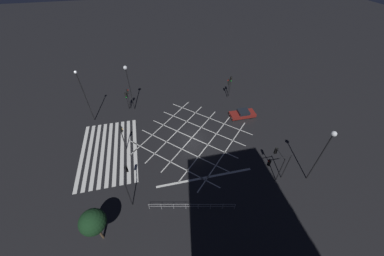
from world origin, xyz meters
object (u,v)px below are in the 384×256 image
(traffic_light_sw_main, at_px, (126,98))
(traffic_light_ne_cross, at_px, (277,164))
(traffic_light_median_south, at_px, (122,133))
(waiting_car, at_px, (243,114))
(street_lamp_west, at_px, (83,90))
(traffic_light_nw_cross, at_px, (228,85))
(traffic_light_se_main, at_px, (127,179))
(traffic_light_nw_main, at_px, (231,83))
(street_lamp_far, at_px, (127,77))
(street_tree_near, at_px, (93,222))
(traffic_light_sw_cross, at_px, (128,95))
(traffic_light_ne_main, at_px, (278,158))
(street_lamp_east, at_px, (327,145))

(traffic_light_sw_main, bearing_deg, traffic_light_ne_cross, 42.31)
(traffic_light_median_south, height_order, waiting_car, traffic_light_median_south)
(traffic_light_median_south, height_order, street_lamp_west, street_lamp_west)
(traffic_light_median_south, bearing_deg, street_lamp_west, 123.75)
(traffic_light_nw_cross, height_order, traffic_light_sw_main, traffic_light_nw_cross)
(traffic_light_se_main, bearing_deg, traffic_light_nw_main, -47.13)
(street_lamp_west, bearing_deg, waiting_car, 79.43)
(street_lamp_far, bearing_deg, street_tree_near, -9.83)
(traffic_light_ne_cross, bearing_deg, traffic_light_se_main, -6.03)
(street_lamp_far, height_order, street_tree_near, street_lamp_far)
(traffic_light_ne_cross, bearing_deg, street_lamp_far, -48.96)
(traffic_light_sw_cross, relative_size, street_tree_near, 0.83)
(traffic_light_nw_cross, height_order, traffic_light_ne_cross, traffic_light_ne_cross)
(street_lamp_far, bearing_deg, traffic_light_nw_cross, 89.73)
(traffic_light_median_south, height_order, traffic_light_ne_main, traffic_light_median_south)
(traffic_light_ne_main, xyz_separation_m, waiting_car, (-11.67, 0.82, -2.41))
(traffic_light_median_south, bearing_deg, traffic_light_sw_main, 87.63)
(traffic_light_nw_main, distance_m, street_lamp_east, 19.98)
(street_lamp_east, bearing_deg, traffic_light_ne_cross, -100.32)
(traffic_light_sw_cross, bearing_deg, waiting_car, -19.66)
(traffic_light_se_main, xyz_separation_m, street_lamp_far, (-16.79, 0.71, 3.19))
(traffic_light_se_main, height_order, traffic_light_sw_main, traffic_light_se_main)
(traffic_light_ne_cross, height_order, street_lamp_west, street_lamp_west)
(street_lamp_east, bearing_deg, traffic_light_ne_main, -113.07)
(traffic_light_nw_cross, height_order, waiting_car, traffic_light_nw_cross)
(traffic_light_se_main, height_order, traffic_light_sw_cross, traffic_light_se_main)
(traffic_light_nw_cross, relative_size, waiting_car, 0.91)
(traffic_light_ne_cross, bearing_deg, street_tree_near, 7.30)
(traffic_light_se_main, xyz_separation_m, street_lamp_west, (-15.22, -5.80, 2.81))
(traffic_light_nw_main, distance_m, traffic_light_sw_cross, 18.05)
(waiting_car, bearing_deg, street_lamp_east, 102.97)
(waiting_car, bearing_deg, traffic_light_sw_cross, -19.66)
(traffic_light_median_south, relative_size, street_tree_near, 0.93)
(traffic_light_nw_main, relative_size, waiting_car, 1.00)
(traffic_light_ne_main, distance_m, street_lamp_far, 24.64)
(traffic_light_se_main, xyz_separation_m, traffic_light_sw_main, (-16.98, -0.20, -0.58))
(street_lamp_west, bearing_deg, traffic_light_sw_main, 107.44)
(waiting_car, bearing_deg, traffic_light_se_main, 30.33)
(traffic_light_sw_main, height_order, street_tree_near, street_tree_near)
(street_lamp_west, bearing_deg, traffic_light_ne_cross, 53.14)
(street_lamp_far, bearing_deg, traffic_light_nw_main, 90.27)
(traffic_light_sw_cross, bearing_deg, traffic_light_sw_main, -143.81)
(traffic_light_nw_cross, height_order, traffic_light_nw_main, traffic_light_nw_main)
(street_lamp_far, bearing_deg, waiting_car, 70.98)
(traffic_light_sw_cross, xyz_separation_m, street_lamp_west, (2.00, -5.93, 3.04))
(traffic_light_nw_cross, relative_size, traffic_light_ne_main, 0.94)
(traffic_light_median_south, relative_size, traffic_light_ne_cross, 1.02)
(traffic_light_nw_cross, distance_m, waiting_car, 6.40)
(traffic_light_sw_cross, height_order, street_lamp_far, street_lamp_far)
(traffic_light_ne_main, height_order, traffic_light_sw_cross, traffic_light_ne_main)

